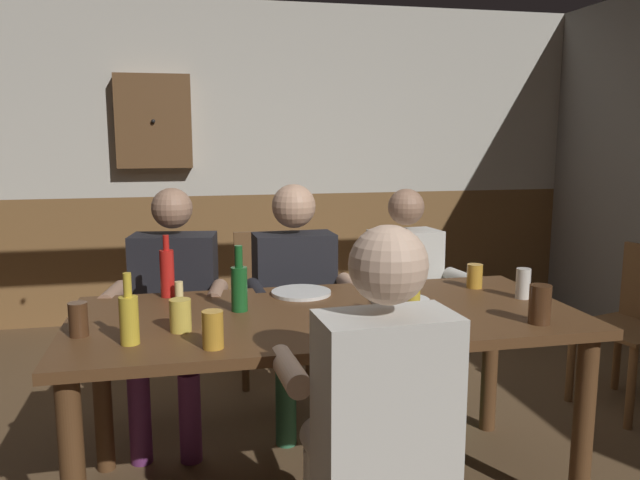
% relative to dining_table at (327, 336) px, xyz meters
% --- Properties ---
extents(back_wall_upper, '(5.41, 0.12, 1.50)m').
position_rel_dining_table_xyz_m(back_wall_upper, '(0.00, 2.74, 1.07)').
color(back_wall_upper, beige).
extents(back_wall_wainscot, '(5.41, 0.12, 1.00)m').
position_rel_dining_table_xyz_m(back_wall_wainscot, '(0.00, 2.74, -0.18)').
color(back_wall_wainscot, brown).
rests_on(back_wall_wainscot, ground_plane).
extents(dining_table, '(2.02, 0.92, 0.78)m').
position_rel_dining_table_xyz_m(dining_table, '(0.00, 0.00, 0.00)').
color(dining_table, brown).
rests_on(dining_table, ground_plane).
extents(person_0, '(0.59, 0.58, 1.23)m').
position_rel_dining_table_xyz_m(person_0, '(-0.62, 0.68, -0.01)').
color(person_0, black).
rests_on(person_0, ground_plane).
extents(person_1, '(0.56, 0.51, 1.23)m').
position_rel_dining_table_xyz_m(person_1, '(0.00, 0.70, 0.01)').
color(person_1, black).
rests_on(person_1, ground_plane).
extents(person_2, '(0.54, 0.54, 1.20)m').
position_rel_dining_table_xyz_m(person_2, '(0.61, 0.68, -0.02)').
color(person_2, silver).
rests_on(person_2, ground_plane).
extents(person_3, '(0.55, 0.53, 1.24)m').
position_rel_dining_table_xyz_m(person_3, '(-0.00, -0.69, 0.01)').
color(person_3, silver).
rests_on(person_3, ground_plane).
extents(chair_empty_near_right, '(0.45, 0.45, 0.88)m').
position_rel_dining_table_xyz_m(chair_empty_near_right, '(-0.05, 1.40, -0.20)').
color(chair_empty_near_right, brown).
rests_on(chair_empty_near_right, ground_plane).
extents(chair_empty_near_left, '(0.54, 0.54, 0.88)m').
position_rel_dining_table_xyz_m(chair_empty_near_left, '(1.85, 0.48, -0.20)').
color(chair_empty_near_left, brown).
rests_on(chair_empty_near_left, ground_plane).
extents(table_candle, '(0.04, 0.04, 0.08)m').
position_rel_dining_table_xyz_m(table_candle, '(-0.58, 0.32, 0.14)').
color(table_candle, '#F9E08C').
rests_on(table_candle, dining_table).
extents(plate_0, '(0.25, 0.25, 0.01)m').
position_rel_dining_table_xyz_m(plate_0, '(0.34, 0.08, 0.11)').
color(plate_0, white).
rests_on(plate_0, dining_table).
extents(plate_1, '(0.27, 0.27, 0.01)m').
position_rel_dining_table_xyz_m(plate_1, '(-0.05, 0.30, 0.11)').
color(plate_1, white).
rests_on(plate_1, dining_table).
extents(bottle_0, '(0.07, 0.07, 0.27)m').
position_rel_dining_table_xyz_m(bottle_0, '(-0.34, 0.09, 0.20)').
color(bottle_0, '#195923').
rests_on(bottle_0, dining_table).
extents(bottle_1, '(0.06, 0.06, 0.24)m').
position_rel_dining_table_xyz_m(bottle_1, '(0.29, -0.20, 0.19)').
color(bottle_1, gold).
rests_on(bottle_1, dining_table).
extents(bottle_2, '(0.06, 0.06, 0.25)m').
position_rel_dining_table_xyz_m(bottle_2, '(-0.74, -0.24, 0.19)').
color(bottle_2, gold).
rests_on(bottle_2, dining_table).
extents(bottle_3, '(0.06, 0.06, 0.27)m').
position_rel_dining_table_xyz_m(bottle_3, '(-0.63, 0.39, 0.21)').
color(bottle_3, red).
rests_on(bottle_3, dining_table).
extents(pint_glass_0, '(0.07, 0.07, 0.13)m').
position_rel_dining_table_xyz_m(pint_glass_0, '(-0.47, -0.34, 0.16)').
color(pint_glass_0, gold).
rests_on(pint_glass_0, dining_table).
extents(pint_glass_1, '(0.06, 0.06, 0.13)m').
position_rel_dining_table_xyz_m(pint_glass_1, '(0.88, 0.03, 0.17)').
color(pint_glass_1, white).
rests_on(pint_glass_1, dining_table).
extents(pint_glass_2, '(0.07, 0.07, 0.11)m').
position_rel_dining_table_xyz_m(pint_glass_2, '(0.76, 0.25, 0.15)').
color(pint_glass_2, gold).
rests_on(pint_glass_2, dining_table).
extents(pint_glass_3, '(0.08, 0.08, 0.12)m').
position_rel_dining_table_xyz_m(pint_glass_3, '(-0.57, -0.13, 0.16)').
color(pint_glass_3, '#E5C64C').
rests_on(pint_glass_3, dining_table).
extents(pint_glass_4, '(0.07, 0.07, 0.12)m').
position_rel_dining_table_xyz_m(pint_glass_4, '(-0.92, -0.11, 0.16)').
color(pint_glass_4, '#4C2D19').
rests_on(pint_glass_4, dining_table).
extents(pint_glass_5, '(0.08, 0.08, 0.15)m').
position_rel_dining_table_xyz_m(pint_glass_5, '(0.75, -0.32, 0.17)').
color(pint_glass_5, '#4C2D19').
rests_on(pint_glass_5, dining_table).
extents(wall_dart_cabinet, '(0.56, 0.15, 0.70)m').
position_rel_dining_table_xyz_m(wall_dart_cabinet, '(-0.75, 2.61, 0.90)').
color(wall_dart_cabinet, brown).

